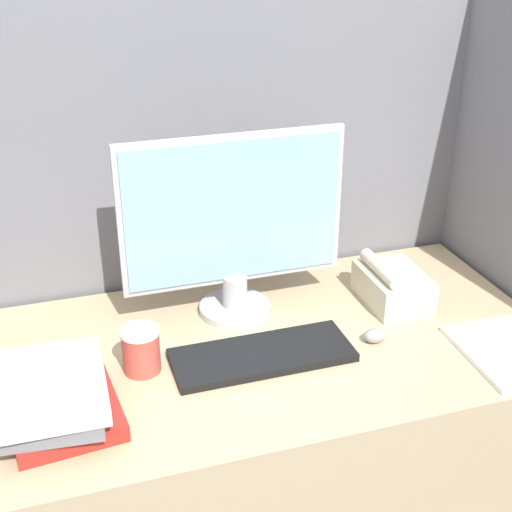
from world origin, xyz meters
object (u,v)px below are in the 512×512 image
Objects in this scene: book_stack at (56,399)px; desk_telephone at (392,286)px; mouse at (375,336)px; monitor at (234,227)px; keyboard at (262,355)px; coffee_cup at (141,350)px.

desk_telephone is at bearing 14.85° from book_stack.
mouse is 0.20× the size of book_stack.
desk_telephone is (0.13, 0.16, 0.03)m from mouse.
mouse is (0.29, -0.25, -0.22)m from monitor.
monitor is at bearing 168.82° from desk_telephone.
coffee_cup reaches higher than keyboard.
book_stack is at bearing -169.69° from keyboard.
book_stack reaches higher than mouse.
mouse is 0.53× the size of coffee_cup.
book_stack is at bearing -146.89° from coffee_cup.
keyboard is 0.29m from mouse.
keyboard is at bearing -90.08° from monitor.
coffee_cup is 0.70m from desk_telephone.
keyboard is at bearing 177.10° from mouse.
keyboard is 0.44m from desk_telephone.
coffee_cup is (-0.56, 0.06, 0.04)m from mouse.
mouse is 0.21m from desk_telephone.
monitor is 0.47m from desk_telephone.
monitor is 0.44m from mouse.
monitor is 1.34× the size of keyboard.
monitor reaches higher than mouse.
desk_telephone reaches higher than keyboard.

